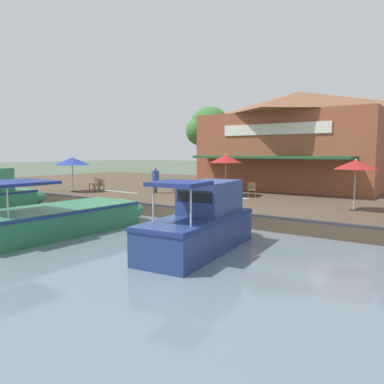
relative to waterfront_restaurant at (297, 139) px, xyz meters
name	(u,v)px	position (x,y,z in m)	size (l,w,h in m)	color
ground_plane	(187,223)	(13.52, -0.28, -4.16)	(220.00, 220.00, 0.00)	#4C5B47
quay_deck	(279,194)	(2.52, -0.28, -3.86)	(22.00, 56.00, 0.60)	#4C3D2D
quay_edge_fender	(188,208)	(13.42, -0.28, -3.51)	(0.20, 50.40, 0.10)	#2D2D33
waterfront_restaurant	(297,139)	(0.00, 0.00, 0.00)	(10.66, 12.59, 7.00)	brown
patio_umbrella_by_entrance	(356,165)	(9.42, 5.99, -1.51)	(1.85, 1.85, 2.31)	#B7B7B7
patio_umbrella_far_corner	(72,161)	(11.39, -11.10, -1.54)	(2.27, 2.27, 2.31)	#B7B7B7
patio_umbrella_near_quay_edge	(226,159)	(7.62, -1.63, -1.35)	(1.96, 1.96, 2.48)	#B7B7B7
cafe_chair_under_first_umbrella	(216,189)	(8.46, -1.80, -3.08)	(0.48, 0.48, 0.85)	brown
cafe_chair_back_row_seat	(100,185)	(10.37, -9.60, -3.08)	(0.50, 0.50, 0.85)	brown
cafe_chair_far_corner_seat	(94,183)	(9.68, -10.97, -3.08)	(0.46, 0.46, 0.85)	brown
cafe_chair_mid_patio	(252,189)	(7.38, -0.03, -3.08)	(0.60, 0.60, 0.85)	brown
cafe_chair_facing_river	(178,185)	(7.76, -5.12, -3.08)	(0.49, 0.49, 0.85)	brown
person_mid_patio	(155,177)	(8.93, -6.04, -2.53)	(0.47, 0.47, 1.65)	#4C4C56
motorboat_nearest_quay	(207,223)	(16.98, 3.03, -3.26)	(5.88, 2.29, 2.29)	navy
motorboat_far_downstream	(69,216)	(17.90, -2.89, -3.51)	(7.69, 2.85, 2.11)	#287047
tree_upstream_bank	(207,128)	(-3.81, -10.25, 1.38)	(4.16, 3.96, 7.03)	brown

